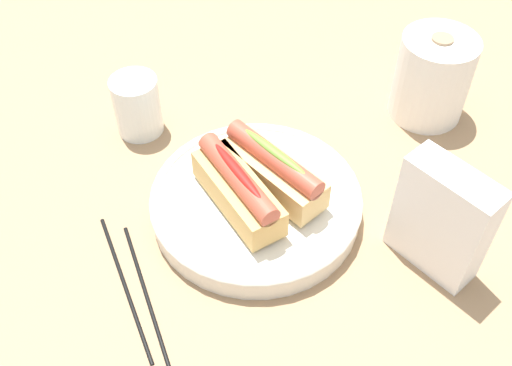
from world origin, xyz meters
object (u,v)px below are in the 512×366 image
(chopstick_far, at_px, (125,285))
(hotdog_front, at_px, (238,188))
(water_glass, at_px, (137,107))
(chopstick_near, at_px, (147,296))
(hotdog_back, at_px, (274,169))
(paper_towel_roll, at_px, (431,77))
(napkin_box, at_px, (442,220))
(serving_bowl, at_px, (256,202))

(chopstick_far, bearing_deg, hotdog_front, 102.46)
(water_glass, relative_size, chopstick_near, 0.41)
(hotdog_back, distance_m, chopstick_near, 0.22)
(paper_towel_roll, distance_m, napkin_box, 0.28)
(hotdog_back, xyz_separation_m, chopstick_far, (-0.01, -0.22, -0.06))
(hotdog_front, bearing_deg, chopstick_far, -92.91)
(serving_bowl, bearing_deg, chopstick_near, -83.73)
(paper_towel_roll, height_order, chopstick_far, paper_towel_roll)
(serving_bowl, relative_size, chopstick_near, 1.25)
(hotdog_back, relative_size, chopstick_near, 0.69)
(hotdog_back, relative_size, chopstick_far, 0.69)
(serving_bowl, bearing_deg, paper_towel_roll, 89.06)
(paper_towel_roll, bearing_deg, chopstick_near, -88.36)
(serving_bowl, relative_size, water_glass, 3.04)
(hotdog_back, distance_m, chopstick_far, 0.23)
(paper_towel_roll, distance_m, chopstick_far, 0.53)
(hotdog_front, relative_size, water_glass, 1.72)
(serving_bowl, distance_m, hotdog_back, 0.05)
(paper_towel_roll, bearing_deg, hotdog_front, -91.12)
(water_glass, bearing_deg, hotdog_front, 0.87)
(paper_towel_roll, distance_m, chopstick_near, 0.51)
(chopstick_far, bearing_deg, chopstick_near, 37.18)
(serving_bowl, relative_size, paper_towel_roll, 2.04)
(hotdog_back, height_order, chopstick_near, hotdog_back)
(serving_bowl, height_order, chopstick_near, serving_bowl)
(hotdog_front, xyz_separation_m, chopstick_near, (0.02, -0.15, -0.06))
(hotdog_front, relative_size, napkin_box, 1.03)
(hotdog_back, bearing_deg, paper_towel_roll, 89.26)
(chopstick_far, bearing_deg, hotdog_back, 102.39)
(napkin_box, bearing_deg, serving_bowl, -150.99)
(hotdog_back, distance_m, napkin_box, 0.21)
(water_glass, bearing_deg, chopstick_near, -30.70)
(hotdog_front, xyz_separation_m, water_glass, (-0.23, -0.00, -0.02))
(paper_towel_roll, xyz_separation_m, chopstick_far, (-0.02, -0.52, -0.06))
(hotdog_front, bearing_deg, water_glass, -179.13)
(hotdog_back, bearing_deg, chopstick_far, -92.98)
(water_glass, distance_m, chopstick_near, 0.30)
(water_glass, distance_m, chopstick_far, 0.28)
(chopstick_near, bearing_deg, paper_towel_roll, 109.38)
(water_glass, xyz_separation_m, napkin_box, (0.43, 0.15, 0.03))
(hotdog_front, height_order, paper_towel_roll, paper_towel_roll)
(chopstick_near, distance_m, chopstick_far, 0.03)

